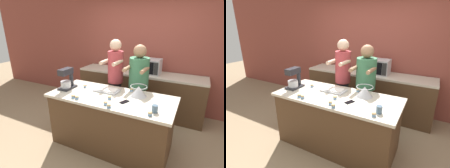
{
  "view_description": "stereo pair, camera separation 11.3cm",
  "coord_description": "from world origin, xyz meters",
  "views": [
    {
      "loc": [
        1.14,
        -2.23,
        1.98
      ],
      "look_at": [
        0.0,
        0.04,
        1.08
      ],
      "focal_mm": 28.0,
      "sensor_mm": 36.0,
      "label": 1
    },
    {
      "loc": [
        1.24,
        -2.18,
        1.98
      ],
      "look_at": [
        0.0,
        0.04,
        1.08
      ],
      "focal_mm": 28.0,
      "sensor_mm": 36.0,
      "label": 2
    }
  ],
  "objects": [
    {
      "name": "cupcake_0",
      "position": [
        0.71,
        -0.33,
        0.93
      ],
      "size": [
        0.06,
        0.06,
        0.06
      ],
      "color": "#759EC6",
      "rests_on": "island_counter"
    },
    {
      "name": "cupcake_1",
      "position": [
        0.04,
        -0.12,
        0.93
      ],
      "size": [
        0.06,
        0.06,
        0.06
      ],
      "color": "#759EC6",
      "rests_on": "island_counter"
    },
    {
      "name": "back_wall",
      "position": [
        0.0,
        1.75,
        1.35
      ],
      "size": [
        10.0,
        0.06,
        2.7
      ],
      "color": "brown",
      "rests_on": "ground_plane"
    },
    {
      "name": "cupcake_3",
      "position": [
        0.22,
        0.32,
        0.93
      ],
      "size": [
        0.06,
        0.06,
        0.06
      ],
      "color": "#759EC6",
      "rests_on": "island_counter"
    },
    {
      "name": "baking_tray",
      "position": [
        -0.14,
        0.15,
        0.92
      ],
      "size": [
        0.4,
        0.24,
        0.04
      ],
      "color": "#BCBCC1",
      "rests_on": "island_counter"
    },
    {
      "name": "person_left",
      "position": [
        -0.21,
        0.61,
        0.92
      ],
      "size": [
        0.31,
        0.48,
        1.71
      ],
      "color": "#232328",
      "rests_on": "ground_plane"
    },
    {
      "name": "drinking_glass",
      "position": [
        0.74,
        -0.22,
        0.95
      ],
      "size": [
        0.08,
        0.08,
        0.1
      ],
      "color": "slate",
      "rests_on": "island_counter"
    },
    {
      "name": "cell_phone",
      "position": [
        0.28,
        -0.12,
        0.91
      ],
      "size": [
        0.12,
        0.16,
        0.01
      ],
      "color": "black",
      "rests_on": "island_counter"
    },
    {
      "name": "cupcake_5",
      "position": [
        0.16,
        -0.38,
        0.93
      ],
      "size": [
        0.06,
        0.06,
        0.06
      ],
      "color": "#759EC6",
      "rests_on": "island_counter"
    },
    {
      "name": "ground_plane",
      "position": [
        0.0,
        0.0,
        0.0
      ],
      "size": [
        16.0,
        16.0,
        0.0
      ],
      "primitive_type": "plane",
      "color": "#937A5B"
    },
    {
      "name": "island_counter",
      "position": [
        0.0,
        0.0,
        0.45
      ],
      "size": [
        1.97,
        0.85,
        0.9
      ],
      "color": "#4C331E",
      "rests_on": "ground_plane"
    },
    {
      "name": "cupcake_2",
      "position": [
        -0.47,
        -0.33,
        0.93
      ],
      "size": [
        0.06,
        0.06,
        0.06
      ],
      "color": "#759EC6",
      "rests_on": "island_counter"
    },
    {
      "name": "person_right",
      "position": [
        0.24,
        0.61,
        0.86
      ],
      "size": [
        0.36,
        0.51,
        1.64
      ],
      "color": "brown",
      "rests_on": "ground_plane"
    },
    {
      "name": "back_counter",
      "position": [
        0.0,
        1.4,
        0.47
      ],
      "size": [
        2.8,
        0.6,
        0.94
      ],
      "color": "#4C331E",
      "rests_on": "ground_plane"
    },
    {
      "name": "cupcake_7",
      "position": [
        -0.57,
        0.12,
        0.93
      ],
      "size": [
        0.06,
        0.06,
        0.06
      ],
      "color": "#759EC6",
      "rests_on": "island_counter"
    },
    {
      "name": "cupcake_4",
      "position": [
        0.08,
        -0.32,
        0.93
      ],
      "size": [
        0.06,
        0.06,
        0.06
      ],
      "color": "#759EC6",
      "rests_on": "island_counter"
    },
    {
      "name": "stand_mixer",
      "position": [
        -0.82,
        -0.05,
        1.06
      ],
      "size": [
        0.2,
        0.3,
        0.35
      ],
      "color": "#232328",
      "rests_on": "island_counter"
    },
    {
      "name": "cupcake_6",
      "position": [
        -0.39,
        -0.34,
        0.93
      ],
      "size": [
        0.06,
        0.06,
        0.06
      ],
      "color": "#759EC6",
      "rests_on": "island_counter"
    },
    {
      "name": "mixing_bowl",
      "position": [
        0.39,
        0.18,
        0.99
      ],
      "size": [
        0.26,
        0.26,
        0.16
      ],
      "color": "#BCBCC1",
      "rests_on": "island_counter"
    },
    {
      "name": "microwave_oven",
      "position": [
        0.24,
        1.4,
        1.1
      ],
      "size": [
        0.44,
        0.34,
        0.32
      ],
      "color": "#B7B7BC",
      "rests_on": "back_counter"
    }
  ]
}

